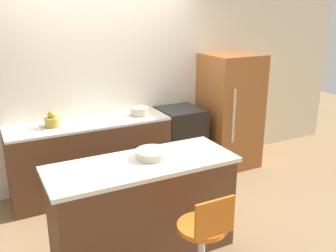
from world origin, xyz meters
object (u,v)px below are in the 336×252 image
at_px(mixing_bowl, 139,111).
at_px(kettle, 52,120).
at_px(stool_chair, 203,244).
at_px(refrigerator, 230,111).
at_px(oven_range, 180,141).

bearing_deg(mixing_bowl, kettle, 180.00).
xyz_separation_m(stool_chair, mixing_bowl, (0.37, 2.13, 0.53)).
height_order(stool_chair, kettle, kettle).
relative_size(stool_chair, mixing_bowl, 4.03).
xyz_separation_m(refrigerator, kettle, (-2.47, 0.06, 0.19)).
height_order(stool_chair, mixing_bowl, mixing_bowl).
bearing_deg(stool_chair, oven_range, 65.45).
xyz_separation_m(refrigerator, mixing_bowl, (-1.38, 0.06, 0.17)).
height_order(kettle, mixing_bowl, kettle).
bearing_deg(stool_chair, kettle, 108.56).
bearing_deg(oven_range, refrigerator, -4.21).
height_order(oven_range, mixing_bowl, mixing_bowl).
bearing_deg(refrigerator, mixing_bowl, 177.49).
bearing_deg(kettle, oven_range, -0.10).
height_order(refrigerator, kettle, refrigerator).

